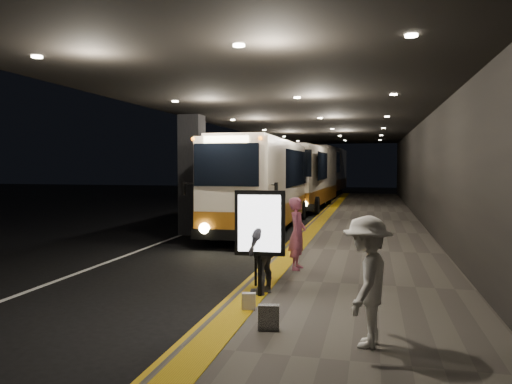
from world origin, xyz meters
The scene contains 18 objects.
ground centered at (0.00, 0.00, 0.00)m, with size 90.00×90.00×0.00m, color black.
lane_line_white centered at (-1.80, 5.00, 0.01)m, with size 0.12×50.00×0.01m, color silver.
kerb_stripe_yellow centered at (2.35, 5.00, 0.01)m, with size 0.18×50.00×0.01m, color gold.
sidewalk centered at (4.75, 5.00, 0.07)m, with size 4.50×50.00×0.15m, color #514C44.
tactile_strip centered at (2.85, 5.00, 0.16)m, with size 0.50×50.00×0.01m, color gold.
terminal_wall centered at (7.00, 5.00, 3.00)m, with size 0.10×50.00×6.00m, color black.
support_columns centered at (-1.50, 4.00, 2.20)m, with size 0.80×24.80×4.40m.
canopy centered at (2.50, 5.00, 4.60)m, with size 9.00×50.00×0.40m, color black.
coach_main centered at (0.80, 6.13, 1.65)m, with size 2.51×11.09×3.44m.
coach_second centered at (1.13, 16.01, 1.70)m, with size 2.87×11.39×3.55m.
coach_third centered at (0.94, 29.01, 1.89)m, with size 3.24×12.63×3.93m.
passenger_boarding centered at (3.32, -2.00, 0.98)m, with size 0.61×0.40×1.67m, color #C45B7B.
passenger_waiting_white centered at (4.94, -6.65, 1.02)m, with size 1.13×0.52×1.75m, color silver.
passenger_waiting_grey centered at (3.03, -4.34, 1.01)m, with size 1.01×0.52×1.72m, color #47464B.
bag_polka centered at (3.54, -6.35, 0.34)m, with size 0.31×0.13×0.37m, color black.
bag_plain centered at (3.01, -5.42, 0.29)m, with size 0.23×0.13×0.28m, color silver.
info_sign centered at (3.00, -4.55, 1.47)m, with size 0.93×0.18×1.96m.
stanchion_post centered at (2.75, -3.81, 0.68)m, with size 0.05×0.05×1.06m, color black.
Camera 1 is at (4.99, -13.39, 2.57)m, focal length 35.00 mm.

